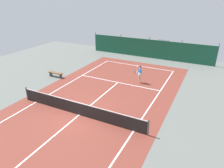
# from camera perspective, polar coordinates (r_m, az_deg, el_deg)

# --- Properties ---
(ground_plane) EXTENTS (36.00, 36.00, 0.00)m
(ground_plane) POSITION_cam_1_polar(r_m,az_deg,el_deg) (14.79, -9.09, -8.49)
(ground_plane) COLOR slate
(court_surface) EXTENTS (11.02, 26.60, 0.01)m
(court_surface) POSITION_cam_1_polar(r_m,az_deg,el_deg) (14.79, -9.10, -8.48)
(court_surface) COLOR brown
(court_surface) RESTS_ON ground
(tennis_net) EXTENTS (10.12, 0.10, 1.10)m
(tennis_net) POSITION_cam_1_polar(r_m,az_deg,el_deg) (14.53, -9.22, -6.79)
(tennis_net) COLOR black
(tennis_net) RESTS_ON ground
(back_fence) EXTENTS (16.30, 0.98, 2.70)m
(back_fence) POSITION_cam_1_polar(r_m,az_deg,el_deg) (28.20, 10.39, 8.83)
(back_fence) COLOR #195138
(back_fence) RESTS_ON ground
(tennis_player) EXTENTS (0.85, 0.63, 1.64)m
(tennis_player) POSITION_cam_1_polar(r_m,az_deg,el_deg) (19.46, 7.76, 2.99)
(tennis_player) COLOR #D8AD8C
(tennis_player) RESTS_ON ground
(tennis_ball_near_player) EXTENTS (0.07, 0.07, 0.07)m
(tennis_ball_near_player) POSITION_cam_1_polar(r_m,az_deg,el_deg) (21.83, -7.11, 2.78)
(tennis_ball_near_player) COLOR #CCDB33
(tennis_ball_near_player) RESTS_ON ground
(tennis_ball_midcourt) EXTENTS (0.07, 0.07, 0.07)m
(tennis_ball_midcourt) POSITION_cam_1_polar(r_m,az_deg,el_deg) (24.77, 7.17, 5.38)
(tennis_ball_midcourt) COLOR #CCDB33
(tennis_ball_midcourt) RESTS_ON ground
(parked_car) EXTENTS (2.32, 4.35, 1.68)m
(parked_car) POSITION_cam_1_polar(r_m,az_deg,el_deg) (30.34, 13.48, 9.97)
(parked_car) COLOR silver
(parked_car) RESTS_ON ground
(courtside_bench) EXTENTS (1.60, 0.40, 0.49)m
(courtside_bench) POSITION_cam_1_polar(r_m,az_deg,el_deg) (21.65, -15.44, 2.85)
(courtside_bench) COLOR brown
(courtside_bench) RESTS_ON ground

